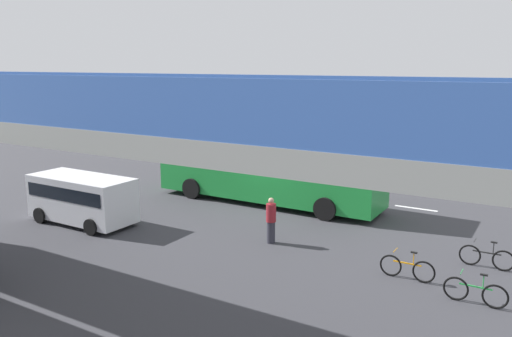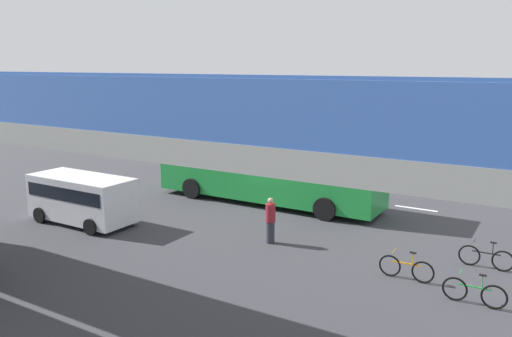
{
  "view_description": "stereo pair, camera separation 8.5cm",
  "coord_description": "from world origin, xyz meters",
  "px_view_note": "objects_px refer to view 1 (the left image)",
  "views": [
    {
      "loc": [
        -11.65,
        20.82,
        6.77
      ],
      "look_at": [
        1.41,
        -0.94,
        1.6
      ],
      "focal_mm": 36.19,
      "sensor_mm": 36.0,
      "label": 1
    },
    {
      "loc": [
        -11.73,
        20.78,
        6.77
      ],
      "look_at": [
        1.41,
        -0.94,
        1.6
      ],
      "focal_mm": 36.19,
      "sensor_mm": 36.0,
      "label": 2
    }
  ],
  "objects_px": {
    "bicycle_orange": "(407,268)",
    "bicycle_green": "(475,292)",
    "parked_van": "(82,196)",
    "bicycle_black": "(486,257)",
    "pedestrian": "(271,221)",
    "city_bus": "(267,165)",
    "traffic_sign": "(252,150)"
  },
  "relations": [
    {
      "from": "city_bus",
      "to": "pedestrian",
      "type": "height_order",
      "value": "city_bus"
    },
    {
      "from": "traffic_sign",
      "to": "parked_van",
      "type": "bearing_deg",
      "value": 78.29
    },
    {
      "from": "parked_van",
      "to": "traffic_sign",
      "type": "height_order",
      "value": "traffic_sign"
    },
    {
      "from": "bicycle_orange",
      "to": "bicycle_green",
      "type": "distance_m",
      "value": 2.27
    },
    {
      "from": "bicycle_black",
      "to": "traffic_sign",
      "type": "height_order",
      "value": "traffic_sign"
    },
    {
      "from": "city_bus",
      "to": "bicycle_green",
      "type": "xyz_separation_m",
      "value": [
        -10.62,
        6.55,
        -1.51
      ]
    },
    {
      "from": "pedestrian",
      "to": "parked_van",
      "type": "bearing_deg",
      "value": 13.39
    },
    {
      "from": "parked_van",
      "to": "pedestrian",
      "type": "relative_size",
      "value": 2.68
    },
    {
      "from": "pedestrian",
      "to": "bicycle_orange",
      "type": "bearing_deg",
      "value": 172.01
    },
    {
      "from": "bicycle_green",
      "to": "traffic_sign",
      "type": "bearing_deg",
      "value": -36.49
    },
    {
      "from": "pedestrian",
      "to": "bicycle_black",
      "type": "bearing_deg",
      "value": -168.14
    },
    {
      "from": "parked_van",
      "to": "bicycle_black",
      "type": "height_order",
      "value": "parked_van"
    },
    {
      "from": "bicycle_orange",
      "to": "traffic_sign",
      "type": "height_order",
      "value": "traffic_sign"
    },
    {
      "from": "bicycle_black",
      "to": "city_bus",
      "type": "bearing_deg",
      "value": -18.27
    },
    {
      "from": "city_bus",
      "to": "parked_van",
      "type": "distance_m",
      "value": 8.71
    },
    {
      "from": "bicycle_black",
      "to": "bicycle_green",
      "type": "distance_m",
      "value": 3.08
    },
    {
      "from": "pedestrian",
      "to": "city_bus",
      "type": "bearing_deg",
      "value": -58.6
    },
    {
      "from": "parked_van",
      "to": "pedestrian",
      "type": "distance_m",
      "value": 8.45
    },
    {
      "from": "parked_van",
      "to": "traffic_sign",
      "type": "xyz_separation_m",
      "value": [
        -2.17,
        -10.49,
        0.71
      ]
    },
    {
      "from": "bicycle_black",
      "to": "bicycle_orange",
      "type": "xyz_separation_m",
      "value": [
        2.04,
        2.32,
        0.0
      ]
    },
    {
      "from": "parked_van",
      "to": "traffic_sign",
      "type": "distance_m",
      "value": 10.73
    },
    {
      "from": "bicycle_green",
      "to": "traffic_sign",
      "type": "relative_size",
      "value": 0.63
    },
    {
      "from": "bicycle_green",
      "to": "pedestrian",
      "type": "relative_size",
      "value": 0.99
    },
    {
      "from": "city_bus",
      "to": "traffic_sign",
      "type": "height_order",
      "value": "city_bus"
    },
    {
      "from": "city_bus",
      "to": "traffic_sign",
      "type": "distance_m",
      "value": 4.59
    },
    {
      "from": "bicycle_black",
      "to": "bicycle_green",
      "type": "xyz_separation_m",
      "value": [
        -0.1,
        3.08,
        0.0
      ]
    },
    {
      "from": "bicycle_green",
      "to": "traffic_sign",
      "type": "height_order",
      "value": "traffic_sign"
    },
    {
      "from": "bicycle_orange",
      "to": "pedestrian",
      "type": "xyz_separation_m",
      "value": [
        5.4,
        -0.76,
        0.51
      ]
    },
    {
      "from": "city_bus",
      "to": "traffic_sign",
      "type": "xyz_separation_m",
      "value": [
        2.97,
        -3.5,
        0.01
      ]
    },
    {
      "from": "city_bus",
      "to": "bicycle_green",
      "type": "relative_size",
      "value": 6.52
    },
    {
      "from": "bicycle_orange",
      "to": "bicycle_green",
      "type": "xyz_separation_m",
      "value": [
        -2.14,
        0.76,
        0.0
      ]
    },
    {
      "from": "city_bus",
      "to": "traffic_sign",
      "type": "relative_size",
      "value": 4.12
    }
  ]
}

